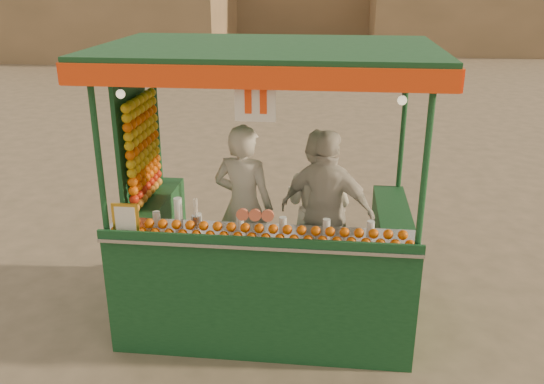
# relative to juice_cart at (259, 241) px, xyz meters

# --- Properties ---
(ground) EXTENTS (90.00, 90.00, 0.00)m
(ground) POSITION_rel_juice_cart_xyz_m (-0.12, 0.21, -0.92)
(ground) COLOR brown
(ground) RESTS_ON ground
(juice_cart) EXTENTS (3.14, 2.04, 2.85)m
(juice_cart) POSITION_rel_juice_cart_xyz_m (0.00, 0.00, 0.00)
(juice_cart) COLOR #103D1E
(juice_cart) RESTS_ON ground
(vendor_left) EXTENTS (0.72, 0.56, 1.75)m
(vendor_left) POSITION_rel_juice_cart_xyz_m (-0.18, 0.19, 0.29)
(vendor_left) COLOR beige
(vendor_left) RESTS_ON ground
(vendor_middle) EXTENTS (1.02, 0.96, 1.66)m
(vendor_middle) POSITION_rel_juice_cart_xyz_m (0.58, 0.42, 0.24)
(vendor_middle) COLOR silver
(vendor_middle) RESTS_ON ground
(vendor_right) EXTENTS (1.08, 0.71, 1.71)m
(vendor_right) POSITION_rel_juice_cart_xyz_m (0.68, 0.19, 0.27)
(vendor_right) COLOR beige
(vendor_right) RESTS_ON ground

